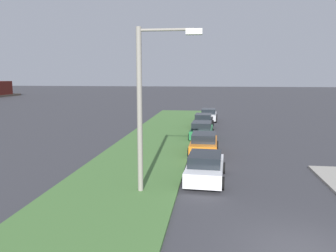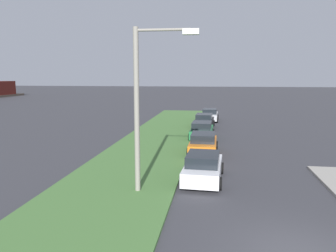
% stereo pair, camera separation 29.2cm
% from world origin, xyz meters
% --- Properties ---
extents(grass_median, '(60.00, 6.00, 0.12)m').
position_xyz_m(grass_median, '(10.00, 7.29, 0.06)').
color(grass_median, '#477238').
rests_on(grass_median, ground).
extents(parked_car_white, '(4.38, 2.18, 1.47)m').
position_xyz_m(parked_car_white, '(6.83, 3.08, 0.72)').
color(parked_car_white, silver).
rests_on(parked_car_white, ground).
extents(parked_car_orange, '(4.32, 2.05, 1.47)m').
position_xyz_m(parked_car_orange, '(12.85, 3.31, 0.72)').
color(parked_car_orange, orange).
rests_on(parked_car_orange, ground).
extents(parked_car_green, '(4.35, 2.11, 1.47)m').
position_xyz_m(parked_car_green, '(18.40, 3.64, 0.72)').
color(parked_car_green, '#1E6B38').
rests_on(parked_car_green, ground).
extents(parked_car_black, '(4.37, 2.16, 1.47)m').
position_xyz_m(parked_car_black, '(24.40, 3.66, 0.72)').
color(parked_car_black, black).
rests_on(parked_car_black, ground).
extents(parked_car_silver, '(4.35, 2.11, 1.47)m').
position_xyz_m(parked_car_silver, '(29.78, 3.19, 0.72)').
color(parked_car_silver, '#B2B5BA').
rests_on(parked_car_silver, ground).
extents(streetlight, '(0.37, 2.87, 7.50)m').
position_xyz_m(streetlight, '(4.60, 5.66, 4.39)').
color(streetlight, gray).
rests_on(streetlight, ground).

